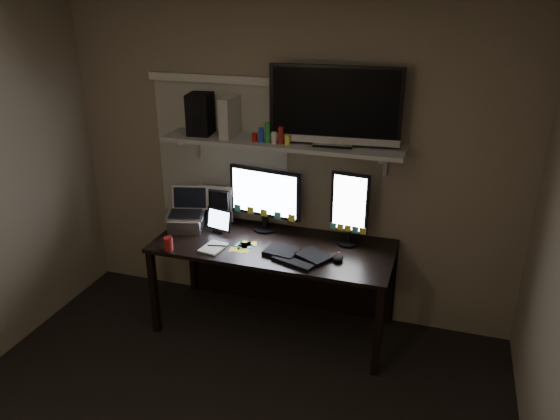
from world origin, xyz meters
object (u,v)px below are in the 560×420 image
at_px(monitor_portrait, 350,209).
at_px(keyboard, 297,254).
at_px(desk, 278,258).
at_px(tv, 335,106).
at_px(laptop, 185,211).
at_px(tablet, 220,220).
at_px(monitor_landscape, 265,199).
at_px(cup, 168,244).
at_px(speaker, 200,114).
at_px(game_console, 230,117).
at_px(mouse, 338,257).

bearing_deg(monitor_portrait, keyboard, -129.15).
distance_m(desk, tv, 1.27).
relative_size(desk, laptop, 5.46).
xyz_separation_m(monitor_portrait, keyboard, (-0.31, -0.30, -0.27)).
distance_m(tablet, laptop, 0.28).
height_order(monitor_landscape, cup, monitor_landscape).
distance_m(laptop, tv, 1.43).
bearing_deg(keyboard, monitor_portrait, 63.53).
bearing_deg(laptop, speaker, 45.78).
xyz_separation_m(keyboard, tablet, (-0.70, 0.21, 0.08)).
xyz_separation_m(monitor_portrait, speaker, (-1.18, 0.03, 0.62)).
relative_size(game_console, speaker, 0.96).
distance_m(tv, speaker, 1.04).
bearing_deg(tablet, mouse, 1.81).
bearing_deg(monitor_portrait, game_console, -176.02).
xyz_separation_m(monitor_landscape, game_console, (-0.26, -0.02, 0.64)).
relative_size(desk, cup, 17.81).
bearing_deg(speaker, tablet, -41.70).
bearing_deg(tv, laptop, -175.85).
height_order(monitor_landscape, laptop, monitor_landscape).
height_order(desk, tv, tv).
bearing_deg(monitor_landscape, speaker, -169.07).
relative_size(tablet, cup, 2.24).
height_order(mouse, game_console, game_console).
xyz_separation_m(monitor_portrait, mouse, (-0.02, -0.28, -0.26)).
height_order(monitor_portrait, tv, tv).
bearing_deg(tablet, monitor_portrait, 17.55).
bearing_deg(desk, monitor_landscape, 142.02).
distance_m(desk, monitor_portrait, 0.71).
relative_size(desk, speaker, 5.81).
height_order(monitor_portrait, speaker, speaker).
bearing_deg(cup, speaker, 83.55).
xyz_separation_m(mouse, game_console, (-0.93, 0.32, 0.88)).
xyz_separation_m(cup, speaker, (0.06, 0.53, 0.85)).
relative_size(cup, tv, 0.11).
distance_m(tv, game_console, 0.81).
distance_m(desk, keyboard, 0.39).
xyz_separation_m(tablet, laptop, (-0.27, -0.05, 0.07)).
relative_size(desk, mouse, 15.13).
xyz_separation_m(desk, game_console, (-0.41, 0.10, 1.08)).
relative_size(monitor_portrait, tablet, 2.53).
distance_m(monitor_portrait, keyboard, 0.51).
xyz_separation_m(monitor_landscape, tv, (0.53, -0.03, 0.77)).
xyz_separation_m(cup, tv, (1.10, 0.53, 0.98)).
bearing_deg(mouse, desk, 139.22).
relative_size(desk, monitor_portrait, 3.14).
relative_size(monitor_landscape, speaker, 1.93).
distance_m(cup, game_console, 1.05).
bearing_deg(mouse, tv, 94.86).
bearing_deg(tablet, game_console, 76.67).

